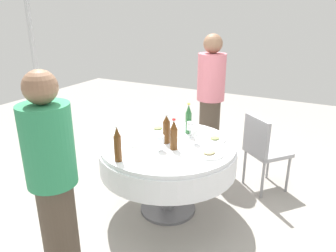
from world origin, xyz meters
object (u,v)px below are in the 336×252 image
object	(u,v)px
dining_table	(168,158)
bottle_brown_mid	(167,130)
wine_glass_near	(190,127)
plate_front	(136,143)
bottle_brown_left	(174,135)
wine_glass_north	(195,133)
bottle_brown_west	(118,145)
plate_east	(215,139)
wine_glass_left	(160,140)
person_west	(210,100)
person_mid	(53,179)
chair_north	(263,147)
bottle_green_south	(188,119)
plate_far	(209,153)
plate_rear	(158,129)

from	to	relation	value
dining_table	bottle_brown_mid	world-z (taller)	bottle_brown_mid
wine_glass_near	plate_front	bearing A→B (deg)	-43.44
bottle_brown_left	wine_glass_north	size ratio (longest dim) A/B	1.98
plate_front	bottle_brown_west	bearing A→B (deg)	10.63
bottle_brown_mid	plate_east	world-z (taller)	bottle_brown_mid
wine_glass_left	wine_glass_north	size ratio (longest dim) A/B	0.96
wine_glass_near	person_west	world-z (taller)	person_west
bottle_brown_left	person_mid	distance (m)	1.13
chair_north	bottle_brown_west	bearing A→B (deg)	-83.25
wine_glass_near	person_mid	distance (m)	1.46
wine_glass_near	plate_east	distance (m)	0.27
bottle_brown_west	person_west	bearing A→B (deg)	173.81
person_mid	bottle_brown_west	bearing A→B (deg)	-84.96
plate_east	person_mid	size ratio (longest dim) A/B	0.13
bottle_brown_left	person_west	xyz separation A→B (m)	(-1.25, -0.12, 0.01)
person_west	chair_north	distance (m)	0.89
person_mid	bottle_green_south	bearing A→B (deg)	-88.84
dining_table	wine_glass_north	bearing A→B (deg)	116.69
plate_far	chair_north	world-z (taller)	chair_north
bottle_brown_mid	dining_table	bearing A→B (deg)	65.12
bottle_brown_mid	plate_rear	distance (m)	0.37
plate_rear	bottle_green_south	bearing A→B (deg)	102.98
bottle_brown_left	wine_glass_north	xyz separation A→B (m)	(-0.21, 0.12, -0.03)
wine_glass_north	bottle_brown_west	bearing A→B (deg)	-33.55
bottle_brown_mid	bottle_brown_left	world-z (taller)	bottle_brown_left
wine_glass_near	plate_front	size ratio (longest dim) A/B	0.76
bottle_brown_left	chair_north	bearing A→B (deg)	146.47
plate_rear	person_west	xyz separation A→B (m)	(-0.90, 0.25, 0.14)
wine_glass_north	person_mid	size ratio (longest dim) A/B	0.09
bottle_green_south	plate_east	world-z (taller)	bottle_green_south
plate_rear	person_west	world-z (taller)	person_west
dining_table	person_mid	distance (m)	1.21
plate_front	person_mid	distance (m)	0.99
wine_glass_near	chair_north	distance (m)	0.92
wine_glass_left	bottle_brown_left	bearing A→B (deg)	130.95
plate_rear	chair_north	xyz separation A→B (m)	(-0.59, 0.99, -0.23)
wine_glass_left	person_mid	bearing A→B (deg)	-18.01
wine_glass_left	plate_far	size ratio (longest dim) A/B	0.55
bottle_brown_left	plate_rear	bearing A→B (deg)	-134.18
bottle_brown_west	bottle_green_south	distance (m)	0.90
bottle_brown_west	wine_glass_left	xyz separation A→B (m)	(-0.35, 0.21, -0.04)
plate_rear	person_west	bearing A→B (deg)	164.60
person_mid	person_west	xyz separation A→B (m)	(-2.30, 0.29, 0.05)
bottle_brown_west	wine_glass_north	bearing A→B (deg)	146.45
wine_glass_near	bottle_green_south	bearing A→B (deg)	-145.59
bottle_brown_west	wine_glass_near	distance (m)	0.84
bottle_brown_west	bottle_brown_mid	bearing A→B (deg)	161.96
wine_glass_north	plate_front	world-z (taller)	wine_glass_north
plate_front	plate_east	xyz separation A→B (m)	(-0.43, 0.64, 0.00)
bottle_green_south	person_mid	xyz separation A→B (m)	(1.48, -0.36, -0.05)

